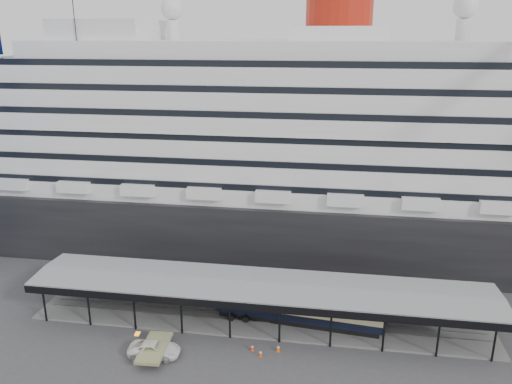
% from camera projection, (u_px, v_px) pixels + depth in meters
% --- Properties ---
extents(ground, '(200.00, 200.00, 0.00)m').
position_uv_depth(ground, '(253.00, 344.00, 56.90)').
color(ground, '#3C3C3E').
rests_on(ground, ground).
extents(cruise_ship, '(130.00, 30.00, 43.90)m').
position_uv_depth(cruise_ship, '(284.00, 133.00, 81.50)').
color(cruise_ship, black).
rests_on(cruise_ship, ground).
extents(platform_canopy, '(56.00, 9.18, 5.30)m').
position_uv_depth(platform_canopy, '(260.00, 304.00, 60.90)').
color(platform_canopy, slate).
rests_on(platform_canopy, ground).
extents(port_truck, '(5.82, 2.91, 1.58)m').
position_uv_depth(port_truck, '(154.00, 349.00, 54.67)').
color(port_truck, white).
rests_on(port_truck, ground).
extents(pullman_carriage, '(20.52, 4.78, 19.99)m').
position_uv_depth(pullman_carriage, '(298.00, 306.00, 60.19)').
color(pullman_carriage, black).
rests_on(pullman_carriage, ground).
extents(traffic_cone_left, '(0.46, 0.46, 0.79)m').
position_uv_depth(traffic_cone_left, '(252.00, 347.00, 55.66)').
color(traffic_cone_left, '#EF420D').
rests_on(traffic_cone_left, ground).
extents(traffic_cone_mid, '(0.44, 0.44, 0.81)m').
position_uv_depth(traffic_cone_mid, '(260.00, 353.00, 54.65)').
color(traffic_cone_mid, '#D1430B').
rests_on(traffic_cone_mid, ground).
extents(traffic_cone_right, '(0.57, 0.57, 0.84)m').
position_uv_depth(traffic_cone_right, '(278.00, 348.00, 55.53)').
color(traffic_cone_right, '#F05A0D').
rests_on(traffic_cone_right, ground).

